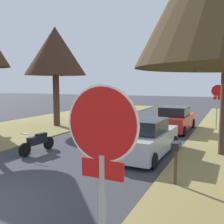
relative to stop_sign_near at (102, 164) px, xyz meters
name	(u,v)px	position (x,y,z in m)	size (l,w,h in m)	color
stop_sign_near	(102,164)	(0.00, 0.00, 0.00)	(0.81, 0.07, 2.98)	#9EA0A5
stop_sign_far	(217,97)	(0.41, 15.66, -0.03)	(0.81, 0.58, 2.94)	#9EA0A5
street_tree_left_mid_b	(55,52)	(-10.10, 12.76, 3.06)	(4.29, 4.29, 6.92)	#4E3426
parked_sedan_silver	(145,138)	(-2.06, 8.07, -1.48)	(2.05, 4.45, 1.57)	#BCBCC1
parked_sedan_red	(175,120)	(-2.03, 14.47, -1.48)	(2.05, 4.45, 1.57)	red
parked_motorcycle	(38,142)	(-6.44, 6.45, -1.72)	(0.60, 2.05, 0.97)	black
curbside_mailbox	(176,151)	(-0.22, 5.25, -1.14)	(0.22, 0.44, 1.27)	brown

